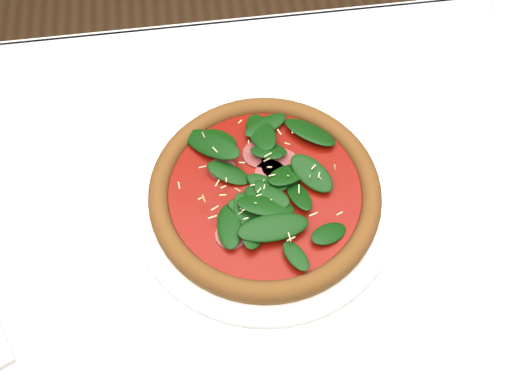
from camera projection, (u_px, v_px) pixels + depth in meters
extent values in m
plane|color=brown|center=(247.00, 378.00, 1.37)|extent=(6.00, 6.00, 0.00)
cube|color=silver|center=(239.00, 252.00, 0.74)|extent=(1.20, 0.80, 0.04)
cylinder|color=#49311D|center=(464.00, 153.00, 1.27)|extent=(0.06, 0.06, 0.71)
cube|color=silver|center=(212.00, 70.00, 1.02)|extent=(1.20, 0.01, 0.22)
cylinder|color=white|center=(265.00, 198.00, 0.75)|extent=(0.35, 0.35, 0.01)
torus|color=white|center=(265.00, 196.00, 0.75)|extent=(0.35, 0.35, 0.01)
cylinder|color=brown|center=(265.00, 194.00, 0.74)|extent=(0.39, 0.39, 0.01)
torus|color=#B06728|center=(265.00, 191.00, 0.73)|extent=(0.40, 0.40, 0.03)
cylinder|color=#830904|center=(265.00, 191.00, 0.73)|extent=(0.33, 0.33, 0.00)
cylinder|color=#993D42|center=(265.00, 189.00, 0.73)|extent=(0.29, 0.29, 0.00)
ellipsoid|color=#0B380A|center=(265.00, 185.00, 0.72)|extent=(0.32, 0.32, 0.02)
cylinder|color=beige|center=(265.00, 183.00, 0.72)|extent=(0.29, 0.29, 0.00)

